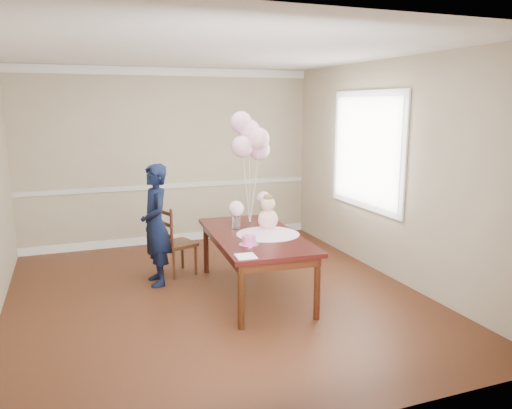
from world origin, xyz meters
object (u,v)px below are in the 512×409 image
object	(u,v)px
dining_chair_seat	(178,244)
woman	(156,225)
dining_table_top	(255,236)
birthday_cake	(249,240)

from	to	relation	value
dining_chair_seat	woman	world-z (taller)	woman
dining_table_top	birthday_cake	xyz separation A→B (m)	(-0.22, -0.41, 0.08)
dining_table_top	dining_chair_seat	world-z (taller)	dining_table_top
birthday_cake	dining_chair_seat	xyz separation A→B (m)	(-0.47, 1.38, -0.36)
dining_table_top	dining_chair_seat	distance (m)	1.22
dining_table_top	birthday_cake	world-z (taller)	birthday_cake
birthday_cake	dining_chair_seat	world-z (taller)	birthday_cake
birthday_cake	woman	xyz separation A→B (m)	(-0.78, 1.13, -0.03)
dining_table_top	woman	world-z (taller)	woman
dining_table_top	woman	bearing A→B (deg)	148.04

